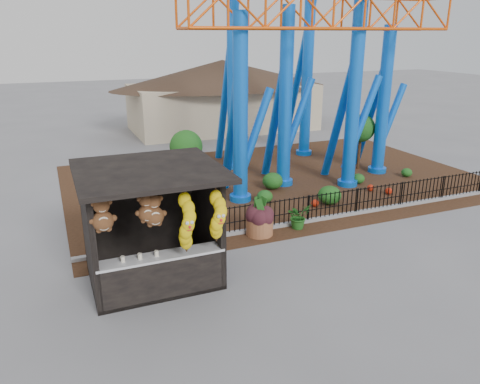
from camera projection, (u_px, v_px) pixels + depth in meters
name	position (u px, v px, depth m)	size (l,w,h in m)	color
ground	(274.00, 277.00, 12.59)	(120.00, 120.00, 0.00)	slate
mulch_bed	(275.00, 179.00, 21.04)	(18.00, 12.00, 0.02)	#331E11
curb	(337.00, 216.00, 16.64)	(18.00, 0.18, 0.12)	gray
prize_booth	(153.00, 229.00, 11.80)	(3.50, 3.40, 3.12)	black
picket_fence	(359.00, 201.00, 16.83)	(12.20, 0.06, 1.00)	black
roller_coaster	(300.00, 28.00, 19.58)	(11.00, 6.37, 10.82)	blue
terracotta_planter	(260.00, 227.00, 15.16)	(0.87, 0.87, 0.56)	#995B37
planter_foliage	(260.00, 209.00, 14.96)	(0.70, 0.70, 0.64)	#35151B
potted_plant	(298.00, 216.00, 15.62)	(0.78, 0.67, 0.86)	#215E1B
landscaping	(311.00, 188.00, 18.88)	(8.70, 3.38, 0.71)	#1B4E17
pavilion	(222.00, 84.00, 31.28)	(15.00, 15.00, 4.80)	#BFAD8C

